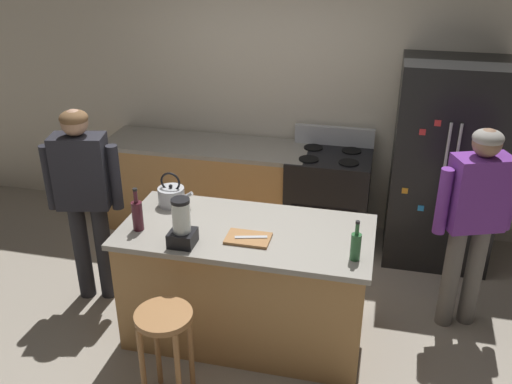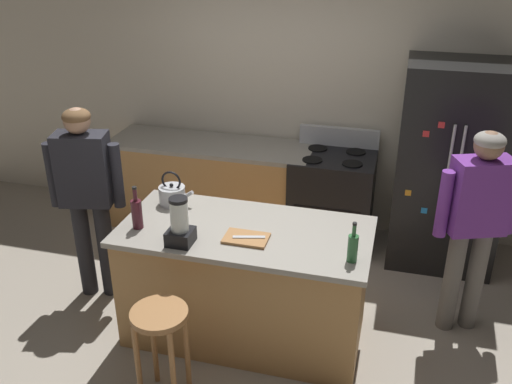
% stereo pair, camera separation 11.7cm
% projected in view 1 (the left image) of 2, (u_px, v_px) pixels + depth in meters
% --- Properties ---
extents(ground_plane, '(14.00, 14.00, 0.00)m').
position_uv_depth(ground_plane, '(247.00, 332.00, 4.32)').
color(ground_plane, '#9E9384').
extents(back_wall, '(8.00, 0.10, 2.70)m').
position_uv_depth(back_wall, '(295.00, 93.00, 5.44)').
color(back_wall, beige).
rests_on(back_wall, ground_plane).
extents(kitchen_island, '(1.77, 0.86, 0.90)m').
position_uv_depth(kitchen_island, '(247.00, 283.00, 4.12)').
color(kitchen_island, '#B7844C').
rests_on(kitchen_island, ground_plane).
extents(back_counter_run, '(2.00, 0.64, 0.90)m').
position_uv_depth(back_counter_run, '(207.00, 186.00, 5.65)').
color(back_counter_run, '#B7844C').
rests_on(back_counter_run, ground_plane).
extents(refrigerator, '(0.90, 0.73, 1.83)m').
position_uv_depth(refrigerator, '(445.00, 165.00, 4.94)').
color(refrigerator, black).
rests_on(refrigerator, ground_plane).
extents(stove_range, '(0.76, 0.65, 1.08)m').
position_uv_depth(stove_range, '(328.00, 198.00, 5.37)').
color(stove_range, black).
rests_on(stove_range, ground_plane).
extents(person_by_island_left, '(0.60, 0.31, 1.62)m').
position_uv_depth(person_by_island_left, '(84.00, 189.00, 4.33)').
color(person_by_island_left, '#26262B').
rests_on(person_by_island_left, ground_plane).
extents(person_by_sink_right, '(0.58, 0.35, 1.60)m').
position_uv_depth(person_by_sink_right, '(474.00, 212.00, 4.02)').
color(person_by_sink_right, '#66605B').
rests_on(person_by_sink_right, ground_plane).
extents(bar_stool, '(0.36, 0.36, 0.69)m').
position_uv_depth(bar_stool, '(165.00, 334.00, 3.48)').
color(bar_stool, '#9E6B3D').
rests_on(bar_stool, ground_plane).
extents(blender_appliance, '(0.17, 0.17, 0.34)m').
position_uv_depth(blender_appliance, '(182.00, 226.00, 3.68)').
color(blender_appliance, black).
rests_on(blender_appliance, kitchen_island).
extents(bottle_wine, '(0.08, 0.08, 0.32)m').
position_uv_depth(bottle_wine, '(137.00, 215.00, 3.88)').
color(bottle_wine, '#471923').
rests_on(bottle_wine, kitchen_island).
extents(bottle_olive_oil, '(0.07, 0.07, 0.28)m').
position_uv_depth(bottle_olive_oil, '(356.00, 246.00, 3.54)').
color(bottle_olive_oil, '#2D6638').
rests_on(bottle_olive_oil, kitchen_island).
extents(tea_kettle, '(0.28, 0.20, 0.27)m').
position_uv_depth(tea_kettle, '(172.00, 195.00, 4.24)').
color(tea_kettle, '#B7BABF').
rests_on(tea_kettle, kitchen_island).
extents(cutting_board, '(0.30, 0.20, 0.02)m').
position_uv_depth(cutting_board, '(248.00, 238.00, 3.79)').
color(cutting_board, '#9E6B3D').
rests_on(cutting_board, kitchen_island).
extents(chef_knife, '(0.22, 0.09, 0.01)m').
position_uv_depth(chef_knife, '(251.00, 237.00, 3.79)').
color(chef_knife, '#B7BABF').
rests_on(chef_knife, cutting_board).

